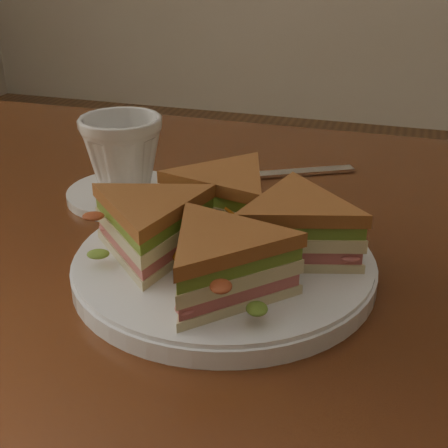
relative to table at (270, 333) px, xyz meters
name	(u,v)px	position (x,y,z in m)	size (l,w,h in m)	color
table	(270,333)	(0.00, 0.00, 0.00)	(1.20, 0.80, 0.75)	#3D1C0E
plate	(224,266)	(-0.03, -0.06, 0.11)	(0.27, 0.27, 0.02)	white
sandwich_wedges	(224,229)	(-0.03, -0.06, 0.14)	(0.28, 0.28, 0.06)	beige
crisps_mound	(224,233)	(-0.03, -0.06, 0.14)	(0.09, 0.09, 0.05)	#BD6718
spoon	(178,211)	(-0.12, 0.05, 0.10)	(0.18, 0.03, 0.01)	silver
knife	(265,175)	(-0.05, 0.18, 0.10)	(0.20, 0.11, 0.00)	silver
saucer	(125,194)	(-0.19, 0.07, 0.10)	(0.13, 0.13, 0.01)	white
coffee_cup	(123,154)	(-0.19, 0.07, 0.15)	(0.09, 0.09, 0.09)	white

